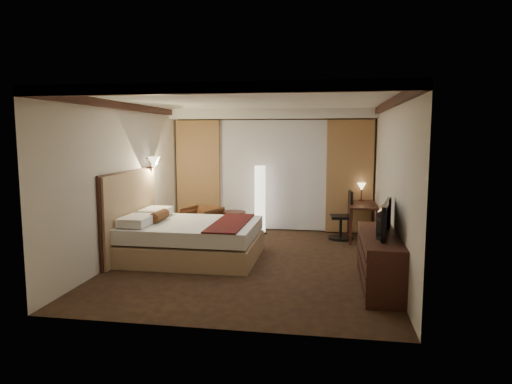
% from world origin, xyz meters
% --- Properties ---
extents(floor, '(4.50, 5.50, 0.01)m').
position_xyz_m(floor, '(0.00, 0.00, 0.00)').
color(floor, black).
rests_on(floor, ground).
extents(ceiling, '(4.50, 5.50, 0.01)m').
position_xyz_m(ceiling, '(0.00, 0.00, 2.70)').
color(ceiling, white).
rests_on(ceiling, back_wall).
extents(back_wall, '(4.50, 0.02, 2.70)m').
position_xyz_m(back_wall, '(0.00, 2.75, 1.35)').
color(back_wall, beige).
rests_on(back_wall, floor).
extents(left_wall, '(0.02, 5.50, 2.70)m').
position_xyz_m(left_wall, '(-2.25, 0.00, 1.35)').
color(left_wall, beige).
rests_on(left_wall, floor).
extents(right_wall, '(0.02, 5.50, 2.70)m').
position_xyz_m(right_wall, '(2.25, 0.00, 1.35)').
color(right_wall, beige).
rests_on(right_wall, floor).
extents(crown_molding, '(4.50, 5.50, 0.12)m').
position_xyz_m(crown_molding, '(0.00, 0.00, 2.64)').
color(crown_molding, black).
rests_on(crown_molding, ceiling).
extents(soffit, '(4.50, 0.50, 0.20)m').
position_xyz_m(soffit, '(0.00, 2.50, 2.60)').
color(soffit, white).
rests_on(soffit, ceiling).
extents(curtain_sheer, '(2.48, 0.04, 2.45)m').
position_xyz_m(curtain_sheer, '(0.00, 2.67, 1.25)').
color(curtain_sheer, silver).
rests_on(curtain_sheer, back_wall).
extents(curtain_left_drape, '(1.00, 0.14, 2.45)m').
position_xyz_m(curtain_left_drape, '(-1.70, 2.61, 1.25)').
color(curtain_left_drape, '#AF8250').
rests_on(curtain_left_drape, back_wall).
extents(curtain_right_drape, '(1.00, 0.14, 2.45)m').
position_xyz_m(curtain_right_drape, '(1.70, 2.61, 1.25)').
color(curtain_right_drape, '#AF8250').
rests_on(curtain_right_drape, back_wall).
extents(wall_sconce, '(0.24, 0.24, 0.24)m').
position_xyz_m(wall_sconce, '(-2.09, 0.93, 1.62)').
color(wall_sconce, white).
rests_on(wall_sconce, left_wall).
extents(bed, '(2.25, 1.76, 0.66)m').
position_xyz_m(bed, '(-1.06, 0.05, 0.33)').
color(bed, white).
rests_on(bed, floor).
extents(headboard, '(0.12, 2.06, 1.50)m').
position_xyz_m(headboard, '(-2.20, 0.05, 0.75)').
color(headboard, tan).
rests_on(headboard, floor).
extents(armchair, '(0.90, 0.87, 0.72)m').
position_xyz_m(armchair, '(-1.37, 1.67, 0.36)').
color(armchair, '#512618').
rests_on(armchair, floor).
extents(side_table, '(0.49, 0.49, 0.54)m').
position_xyz_m(side_table, '(-0.70, 1.82, 0.27)').
color(side_table, black).
rests_on(side_table, floor).
extents(floor_lamp, '(0.32, 0.32, 1.50)m').
position_xyz_m(floor_lamp, '(-0.22, 2.27, 0.75)').
color(floor_lamp, white).
rests_on(floor_lamp, floor).
extents(desk, '(0.55, 1.15, 0.75)m').
position_xyz_m(desk, '(1.95, 2.01, 0.38)').
color(desk, black).
rests_on(desk, floor).
extents(desk_lamp, '(0.18, 0.18, 0.34)m').
position_xyz_m(desk_lamp, '(1.95, 2.43, 0.92)').
color(desk_lamp, '#FFD899').
rests_on(desk_lamp, desk).
extents(office_chair, '(0.54, 0.54, 1.02)m').
position_xyz_m(office_chair, '(1.52, 1.96, 0.51)').
color(office_chair, black).
rests_on(office_chair, floor).
extents(dresser, '(0.50, 1.93, 0.75)m').
position_xyz_m(dresser, '(2.00, -0.94, 0.37)').
color(dresser, black).
rests_on(dresser, floor).
extents(television, '(0.81, 1.18, 0.14)m').
position_xyz_m(television, '(1.97, -0.94, 1.06)').
color(television, black).
rests_on(television, dresser).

